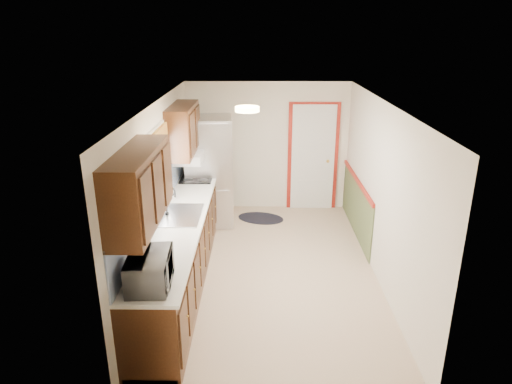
{
  "coord_description": "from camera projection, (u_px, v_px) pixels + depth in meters",
  "views": [
    {
      "loc": [
        -0.14,
        -5.81,
        3.3
      ],
      "look_at": [
        -0.2,
        0.15,
        1.15
      ],
      "focal_mm": 32.0,
      "sensor_mm": 36.0,
      "label": 1
    }
  ],
  "objects": [
    {
      "name": "room_shell",
      "position": [
        270.0,
        192.0,
        6.18
      ],
      "size": [
        3.2,
        5.2,
        2.52
      ],
      "color": "tan",
      "rests_on": "ground"
    },
    {
      "name": "ceiling_fixture",
      "position": [
        247.0,
        109.0,
        5.6
      ],
      "size": [
        0.3,
        0.3,
        0.06
      ],
      "primitive_type": "cylinder",
      "color": "#FFD88C",
      "rests_on": "room_shell"
    },
    {
      "name": "cooktop",
      "position": [
        197.0,
        178.0,
        7.59
      ],
      "size": [
        0.52,
        0.62,
        0.02
      ],
      "primitive_type": "cube",
      "color": "black",
      "rests_on": "kitchen_run"
    },
    {
      "name": "microwave",
      "position": [
        150.0,
        267.0,
        4.37
      ],
      "size": [
        0.37,
        0.61,
        0.4
      ],
      "primitive_type": "imported",
      "rotation": [
        0.0,
        0.0,
        1.64
      ],
      "color": "white",
      "rests_on": "kitchen_run"
    },
    {
      "name": "kitchen_run",
      "position": [
        177.0,
        227.0,
        6.04
      ],
      "size": [
        0.63,
        4.0,
        2.2
      ],
      "color": "#361B0C",
      "rests_on": "ground"
    },
    {
      "name": "rug",
      "position": [
        261.0,
        218.0,
        8.37
      ],
      "size": [
        0.96,
        0.75,
        0.01
      ],
      "primitive_type": "ellipsoid",
      "rotation": [
        0.0,
        0.0,
        -0.27
      ],
      "color": "black",
      "rests_on": "ground"
    },
    {
      "name": "refrigerator",
      "position": [
        209.0,
        171.0,
        7.91
      ],
      "size": [
        0.86,
        0.83,
        1.9
      ],
      "rotation": [
        0.0,
        0.0,
        0.09
      ],
      "color": "#B7B7BC",
      "rests_on": "ground"
    },
    {
      "name": "back_wall_trim",
      "position": [
        322.0,
        167.0,
        8.35
      ],
      "size": [
        1.12,
        2.3,
        2.08
      ],
      "color": "maroon",
      "rests_on": "ground"
    }
  ]
}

